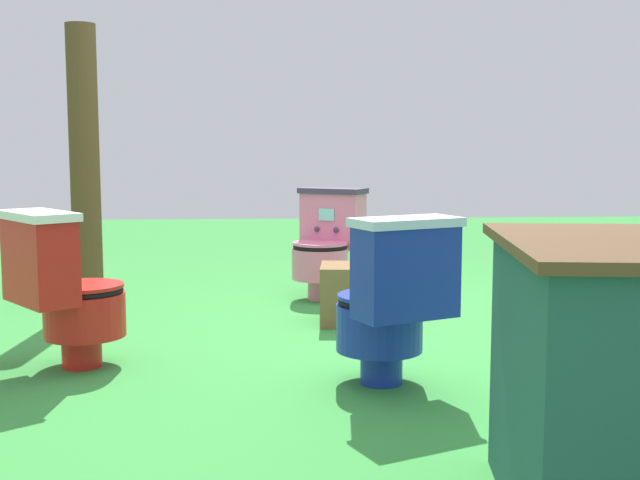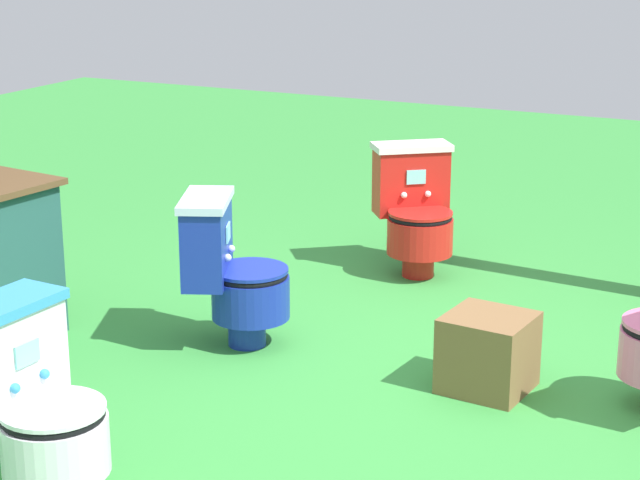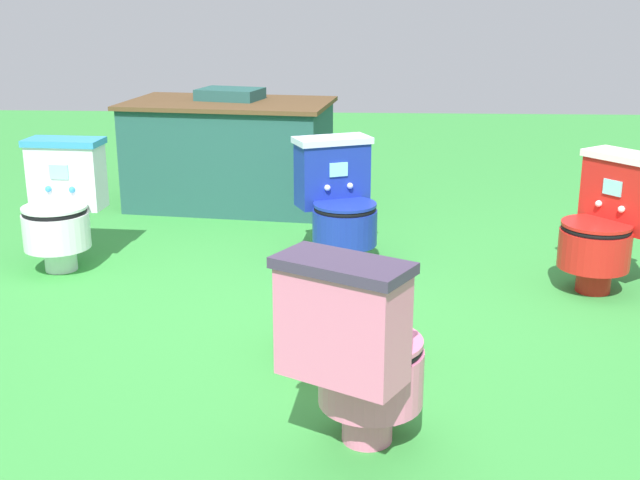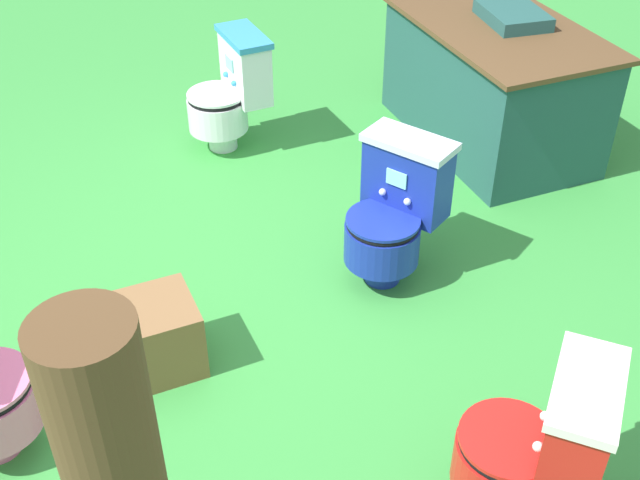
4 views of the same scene
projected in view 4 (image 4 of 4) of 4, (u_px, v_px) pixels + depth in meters
ground at (221, 312)px, 3.85m from camera, size 14.00×14.00×0.00m
toilet_white at (230, 92)px, 4.91m from camera, size 0.45×0.52×0.73m
toilet_red at (536, 447)px, 2.74m from camera, size 0.64×0.62×0.73m
toilet_blue at (393, 212)px, 3.87m from camera, size 0.56×0.61×0.73m
vendor_table at (492, 83)px, 4.96m from camera, size 1.56×1.04×0.85m
small_crate at (157, 336)px, 3.47m from camera, size 0.38×0.39×0.34m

